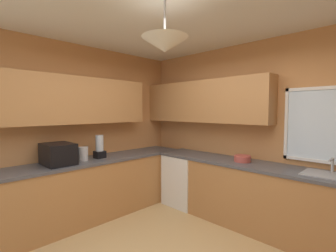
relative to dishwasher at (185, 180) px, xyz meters
The scene contains 9 objects.
room_shell 1.86m from the dishwasher, 55.86° to the right, with size 4.21×3.93×2.74m.
counter_run_left 1.70m from the dishwasher, 112.89° to the right, with size 0.65×3.54×0.91m.
counter_run_back 1.29m from the dishwasher, ahead, with size 3.30×0.65×0.91m.
dishwasher is the anchor object (origin of this frame).
microwave 2.12m from the dishwasher, 109.02° to the right, with size 0.48×0.36×0.29m, color black.
kettle 1.79m from the dishwasher, 112.25° to the right, with size 0.14×0.14×0.21m, color #B7B7BC.
sink_assembly 2.18m from the dishwasher, ahead, with size 0.53×0.40×0.19m.
bowl 1.18m from the dishwasher, ahead, with size 0.23×0.23×0.09m, color #B74C42.
blender_appliance 1.58m from the dishwasher, 117.20° to the right, with size 0.15×0.15×0.36m.
Camera 1 is at (1.61, -1.59, 1.65)m, focal length 25.44 mm.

